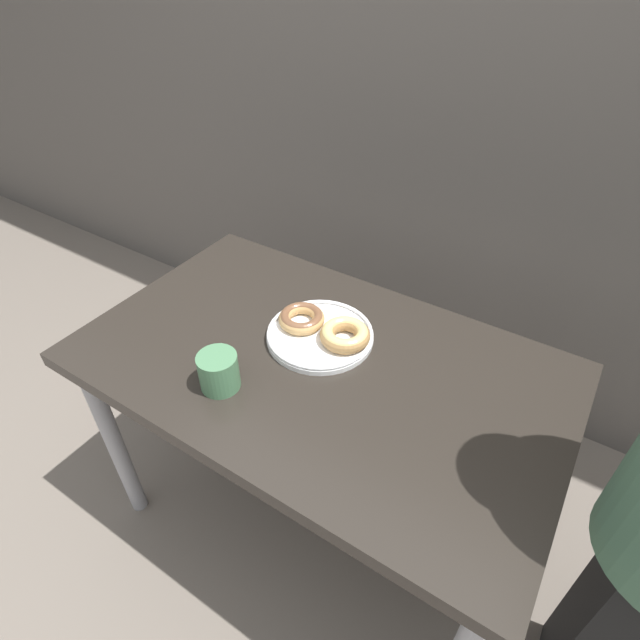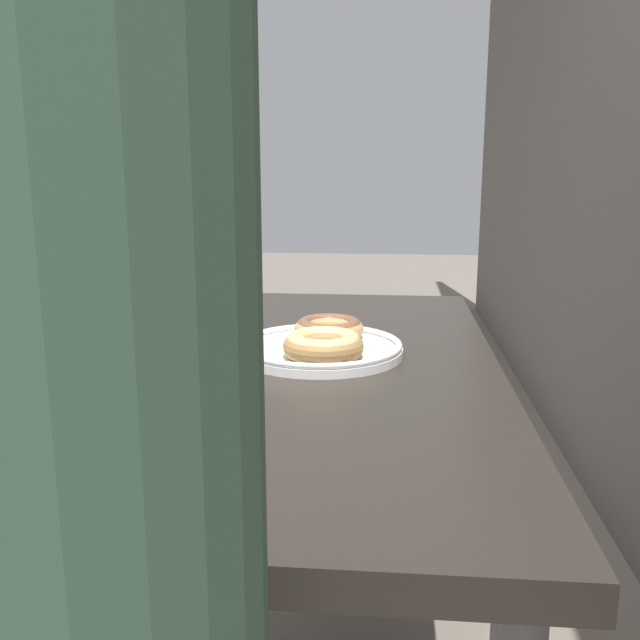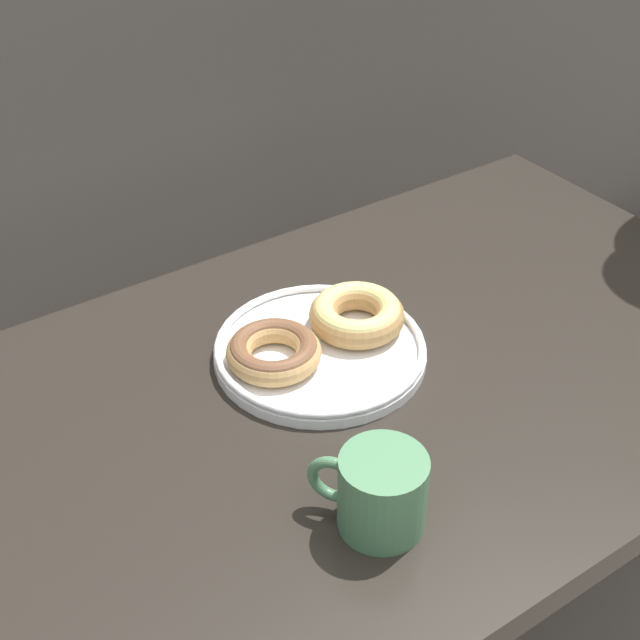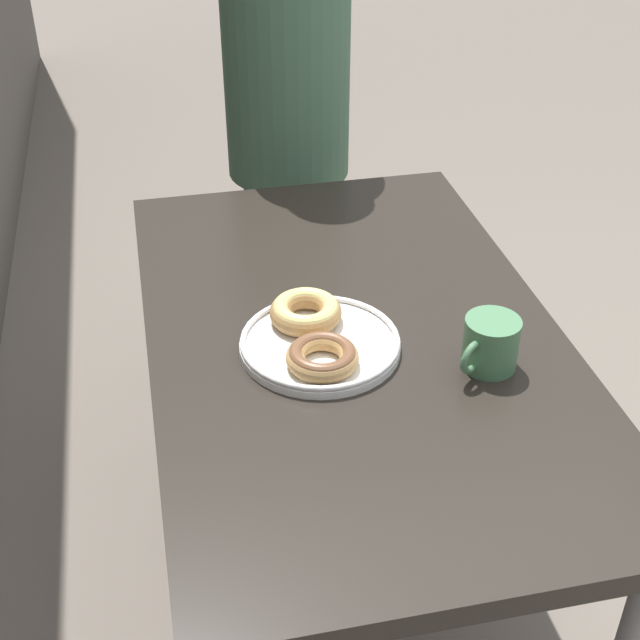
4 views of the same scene
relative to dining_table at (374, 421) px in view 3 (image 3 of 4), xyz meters
name	(u,v)px [view 3 (image 3 of 4)]	position (x,y,z in m)	size (l,w,h in m)	color
dining_table	(374,421)	(0.00, 0.00, 0.00)	(1.19, 0.72, 0.72)	#28231E
donut_plate	(321,339)	(-0.03, 0.07, 0.10)	(0.28, 0.28, 0.05)	white
coffee_mug	(380,491)	(-0.14, -0.19, 0.13)	(0.10, 0.12, 0.09)	#4C7F56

